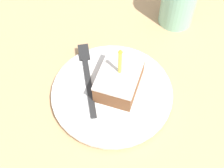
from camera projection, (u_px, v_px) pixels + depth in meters
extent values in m
cube|color=tan|center=(119.00, 96.00, 0.69)|extent=(2.40, 2.40, 0.04)
cylinder|color=white|center=(112.00, 93.00, 0.65)|extent=(0.24, 0.24, 0.02)
cylinder|color=white|center=(112.00, 92.00, 0.65)|extent=(0.25, 0.25, 0.01)
cube|color=brown|center=(119.00, 80.00, 0.64)|extent=(0.08, 0.11, 0.04)
cube|color=silver|center=(119.00, 73.00, 0.62)|extent=(0.08, 0.11, 0.01)
cylinder|color=#EAD84C|center=(119.00, 63.00, 0.59)|extent=(0.01, 0.01, 0.06)
cone|color=yellow|center=(120.00, 51.00, 0.56)|extent=(0.01, 0.01, 0.01)
cube|color=#262626|center=(89.00, 87.00, 0.65)|extent=(0.08, 0.14, 0.00)
cube|color=#262626|center=(84.00, 52.00, 0.70)|extent=(0.04, 0.05, 0.00)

